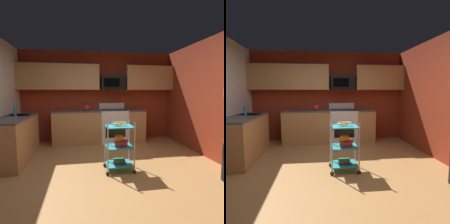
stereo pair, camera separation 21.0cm
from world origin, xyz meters
The scene contains 13 objects.
floor centered at (0.00, 0.00, -0.02)m, with size 4.40×4.80×0.04m, color #A87542.
wall_back centered at (0.00, 2.43, 1.30)m, with size 4.52×0.06×2.60m, color maroon.
counter_run centered at (-0.75, 1.66, 0.46)m, with size 3.49×2.24×0.92m.
oven_range centered at (0.40, 2.10, 0.48)m, with size 0.76×0.65×1.10m.
upper_cabinets centered at (-0.09, 2.23, 1.85)m, with size 4.40×0.33×0.70m.
microwave centered at (0.40, 2.21, 1.70)m, with size 0.70×0.39×0.40m.
rolling_cart centered at (0.16, 0.12, 0.45)m, with size 0.54×0.40×0.91m.
fruit_bowl centered at (0.16, 0.12, 0.88)m, with size 0.27×0.27×0.07m.
mixing_bowl_large centered at (0.19, 0.12, 0.52)m, with size 0.25×0.25×0.11m.
mixing_bowl_small centered at (0.16, 0.11, 0.62)m, with size 0.18×0.18×0.08m.
book_stack centered at (0.16, 0.12, 0.17)m, with size 0.22×0.19×0.08m.
kettle centered at (-0.36, 2.10, 1.00)m, with size 0.21×0.18×0.26m.
dish_soap_bottle centered at (-1.95, 1.20, 1.02)m, with size 0.06×0.06×0.20m, color #2D8CBF.
Camera 2 is at (-0.30, -3.11, 1.45)m, focal length 29.46 mm.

